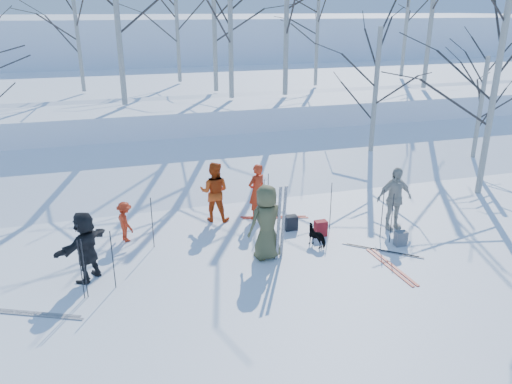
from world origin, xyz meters
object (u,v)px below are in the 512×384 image
object	(u,v)px
skier_redor_behind	(214,192)
skier_red_seated	(125,222)
backpack_red	(321,228)
skier_olive_center	(267,222)
skier_grey_west	(86,246)
backpack_grey	(401,238)
skier_cream_east	(394,199)
backpack_dark	(291,223)
skier_red_north	(257,192)
dog	(317,236)

from	to	relation	value
skier_redor_behind	skier_red_seated	distance (m)	2.60
skier_red_seated	backpack_red	xyz separation A→B (m)	(4.95, -1.16, -0.32)
skier_redor_behind	skier_olive_center	bearing A→B (deg)	129.10
skier_grey_west	backpack_grey	distance (m)	7.61
skier_cream_east	backpack_dark	xyz separation A→B (m)	(-2.68, 0.71, -0.67)
backpack_grey	skier_red_north	bearing A→B (deg)	137.68
skier_red_seated	backpack_grey	bearing A→B (deg)	-130.02
skier_red_seated	backpack_grey	world-z (taller)	skier_red_seated
skier_red_seated	dog	bearing A→B (deg)	-130.96
skier_red_north	skier_red_seated	bearing A→B (deg)	-16.51
skier_red_north	skier_redor_behind	size ratio (longest dim) A/B	0.94
skier_cream_east	dog	xyz separation A→B (m)	(-2.38, -0.39, -0.61)
skier_red_north	backpack_red	size ratio (longest dim) A/B	3.86
skier_olive_center	dog	xyz separation A→B (m)	(1.44, 0.25, -0.66)
skier_grey_west	backpack_red	bearing A→B (deg)	136.99
skier_redor_behind	backpack_red	xyz separation A→B (m)	(2.46, -1.82, -0.65)
skier_grey_west	backpack_grey	world-z (taller)	skier_grey_west
dog	skier_red_north	bearing A→B (deg)	-93.06
skier_olive_center	backpack_dark	bearing A→B (deg)	-142.52
dog	backpack_grey	distance (m)	2.12
skier_olive_center	dog	world-z (taller)	skier_olive_center
backpack_red	backpack_dark	world-z (taller)	backpack_red
skier_cream_east	skier_redor_behind	bearing A→B (deg)	156.53
skier_redor_behind	dog	xyz separation A→B (m)	(2.15, -2.33, -0.59)
skier_red_seated	backpack_dark	world-z (taller)	skier_red_seated
skier_olive_center	skier_redor_behind	distance (m)	2.68
skier_red_seated	backpack_red	size ratio (longest dim) A/B	2.55
skier_red_seated	skier_redor_behind	bearing A→B (deg)	-96.22
skier_olive_center	skier_red_north	distance (m)	2.42
skier_redor_behind	skier_grey_west	bearing A→B (deg)	59.46
skier_red_north	skier_red_seated	distance (m)	3.71
backpack_grey	skier_cream_east	bearing A→B (deg)	70.96
skier_olive_center	backpack_red	distance (m)	2.04
backpack_grey	backpack_dark	world-z (taller)	backpack_dark
skier_redor_behind	backpack_red	size ratio (longest dim) A/B	4.09
backpack_dark	skier_cream_east	bearing A→B (deg)	-14.83
skier_olive_center	skier_cream_east	size ratio (longest dim) A/B	1.06
skier_olive_center	backpack_red	xyz separation A→B (m)	(1.75, 0.76, -0.71)
skier_red_north	backpack_red	world-z (taller)	skier_red_north
skier_red_north	dog	bearing A→B (deg)	90.93
dog	backpack_red	xyz separation A→B (m)	(0.32, 0.51, -0.06)
skier_cream_east	skier_red_north	bearing A→B (deg)	152.38
skier_red_seated	backpack_red	distance (m)	5.09
skier_red_north	backpack_grey	size ratio (longest dim) A/B	4.27
skier_red_north	skier_grey_west	size ratio (longest dim) A/B	1.00
backpack_grey	backpack_dark	distance (m)	2.89
dog	backpack_red	size ratio (longest dim) A/B	1.51
skier_olive_center	backpack_red	world-z (taller)	skier_olive_center
skier_olive_center	skier_redor_behind	size ratio (longest dim) A/B	1.07
skier_grey_west	dog	world-z (taller)	skier_grey_west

